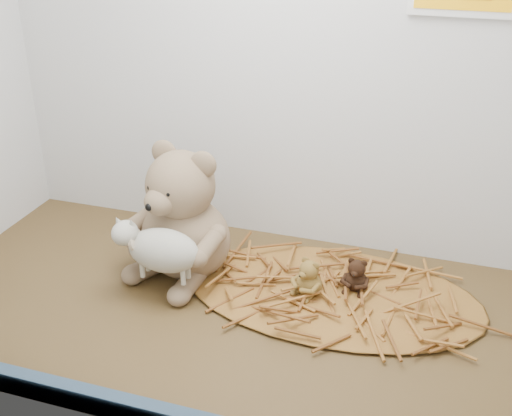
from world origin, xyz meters
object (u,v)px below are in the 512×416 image
(main_teddy, at_px, (184,212))
(toy_lamb, at_px, (164,250))
(mini_teddy_tan, at_px, (309,276))
(mini_teddy_brown, at_px, (357,274))

(main_teddy, relative_size, toy_lamb, 1.52)
(main_teddy, xyz_separation_m, toy_lamb, (0.00, -0.09, -0.03))
(toy_lamb, relative_size, mini_teddy_tan, 2.38)
(mini_teddy_tan, bearing_deg, main_teddy, -152.97)
(mini_teddy_tan, height_order, mini_teddy_brown, mini_teddy_tan)
(toy_lamb, bearing_deg, main_teddy, 90.00)
(toy_lamb, xyz_separation_m, mini_teddy_tan, (0.25, 0.08, -0.05))
(main_teddy, relative_size, mini_teddy_tan, 3.60)
(mini_teddy_tan, relative_size, mini_teddy_brown, 1.12)
(main_teddy, height_order, mini_teddy_brown, main_teddy)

